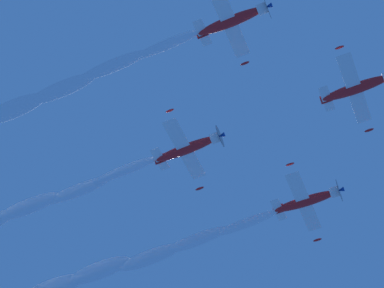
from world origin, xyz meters
The scene contains 4 objects.
airplane_lead centered at (5.88, -2.68, 88.49)m, with size 8.97×9.70×3.46m.
airplane_left_wingman centered at (-3.54, 9.73, 90.11)m, with size 8.97×9.77×3.55m.
airplane_right_wingman centered at (-4.83, -14.10, 90.55)m, with size 8.98×9.57×3.82m.
airplane_slot_tail centered at (-14.70, -1.37, 90.61)m, with size 9.00×9.57×3.86m.
Camera 1 is at (-1.57, -36.64, 1.89)m, focal length 76.90 mm.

